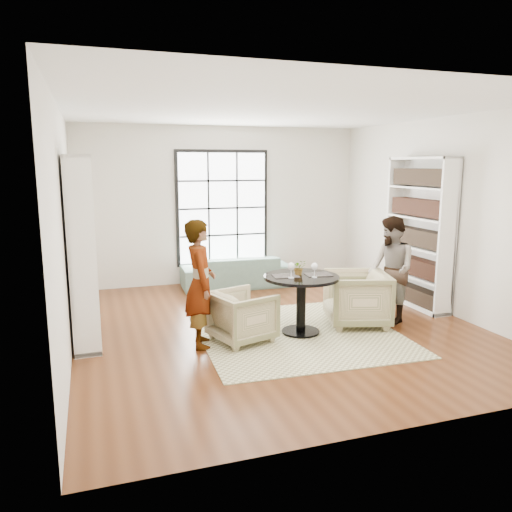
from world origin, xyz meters
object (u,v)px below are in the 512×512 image
object	(u,v)px
sofa	(236,271)
person_right	(391,270)
armchair_left	(242,316)
wine_glass_right	(315,267)
flower_centerpiece	(299,267)
pedestal_table	(301,292)
armchair_right	(357,298)
person_left	(200,284)
wine_glass_left	(291,267)

from	to	relation	value
sofa	person_right	world-z (taller)	person_right
armchair_left	wine_glass_right	world-z (taller)	wine_glass_right
sofa	flower_centerpiece	distance (m)	2.86
pedestal_table	armchair_right	size ratio (longest dim) A/B	1.18
wine_glass_right	sofa	bearing A→B (deg)	94.27
armchair_right	person_right	world-z (taller)	person_right
sofa	armchair_left	xyz separation A→B (m)	(-0.74, -2.87, 0.04)
person_left	wine_glass_right	size ratio (longest dim) A/B	8.20
pedestal_table	sofa	bearing A→B (deg)	92.09
person_right	pedestal_table	bearing A→B (deg)	-79.44
person_left	flower_centerpiece	size ratio (longest dim) A/B	7.81
person_right	flower_centerpiece	size ratio (longest dim) A/B	7.48
armchair_left	person_right	size ratio (longest dim) A/B	0.47
armchair_left	wine_glass_left	bearing A→B (deg)	-112.98
wine_glass_left	flower_centerpiece	distance (m)	0.23
armchair_right	wine_glass_right	xyz separation A→B (m)	(-0.79, -0.24, 0.56)
person_left	wine_glass_right	xyz separation A→B (m)	(1.51, -0.12, 0.14)
sofa	wine_glass_right	xyz separation A→B (m)	(0.22, -3.00, 0.66)
sofa	armchair_left	distance (m)	2.96
armchair_right	person_left	xyz separation A→B (m)	(-2.30, -0.11, 0.42)
person_left	wine_glass_left	xyz separation A→B (m)	(1.20, -0.06, 0.15)
person_left	person_right	bearing A→B (deg)	-80.80
pedestal_table	person_right	xyz separation A→B (m)	(1.46, 0.09, 0.19)
armchair_right	person_right	bearing A→B (deg)	106.70
sofa	armchair_right	distance (m)	2.94
pedestal_table	person_right	size ratio (longest dim) A/B	0.65
pedestal_table	sofa	distance (m)	2.86
armchair_left	sofa	bearing A→B (deg)	-31.81
armchair_right	wine_glass_left	distance (m)	1.25
armchair_left	flower_centerpiece	bearing A→B (deg)	-101.67
wine_glass_left	person_left	bearing A→B (deg)	176.95
pedestal_table	person_left	xyz separation A→B (m)	(-1.39, -0.03, 0.23)
pedestal_table	wine_glass_left	size ratio (longest dim) A/B	4.80
armchair_left	wine_glass_left	distance (m)	0.91
flower_centerpiece	armchair_right	bearing A→B (deg)	1.92
pedestal_table	wine_glass_right	world-z (taller)	wine_glass_right
pedestal_table	armchair_right	distance (m)	0.93
person_left	wine_glass_right	bearing A→B (deg)	-87.79
person_right	sofa	bearing A→B (deg)	-143.37
flower_centerpiece	armchair_left	bearing A→B (deg)	-174.28
person_left	person_right	distance (m)	2.85
pedestal_table	wine_glass_left	xyz separation A→B (m)	(-0.19, -0.09, 0.38)
armchair_left	wine_glass_right	distance (m)	1.15
armchair_right	wine_glass_left	size ratio (longest dim) A/B	4.08
person_left	wine_glass_left	world-z (taller)	person_left
wine_glass_left	wine_glass_right	world-z (taller)	wine_glass_left
armchair_right	person_right	distance (m)	0.67
armchair_right	person_right	xyz separation A→B (m)	(0.55, 0.00, 0.38)
wine_glass_left	flower_centerpiece	bearing A→B (deg)	40.15
armchair_right	wine_glass_left	xyz separation A→B (m)	(-1.09, -0.18, 0.57)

